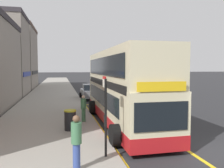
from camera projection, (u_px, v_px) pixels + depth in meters
name	position (u px, v px, depth m)	size (l,w,h in m)	color
ground_plane	(96.00, 87.00, 40.58)	(260.00, 260.00, 0.00)	#28282B
pavement_near	(55.00, 87.00, 39.05)	(6.00, 76.00, 0.14)	gray
double_decker_bus	(122.00, 90.00, 14.16)	(3.18, 11.44, 4.40)	beige
bus_bay_markings	(121.00, 123.00, 14.45)	(3.04, 15.02, 0.01)	gold
bus_stop_sign	(105.00, 110.00, 8.57)	(0.09, 0.51, 2.95)	black
terrace_end	(12.00, 57.00, 38.46)	(7.47, 11.23, 10.18)	gray
parked_car_grey_kerbside	(90.00, 92.00, 25.22)	(2.09, 4.20, 1.62)	slate
parked_car_maroon_ahead	(109.00, 81.00, 44.15)	(2.09, 4.20, 1.62)	maroon
pedestrian_waiting_near_sign	(84.00, 107.00, 14.13)	(0.34, 0.34, 1.60)	#3F724C
pedestrian_further_back	(76.00, 140.00, 7.42)	(0.34, 0.34, 1.77)	#33478C
litter_bin	(70.00, 120.00, 12.19)	(0.63, 0.63, 1.07)	black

